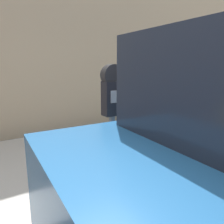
{
  "coord_description": "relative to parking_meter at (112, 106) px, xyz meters",
  "views": [
    {
      "loc": [
        -0.92,
        -1.02,
        1.58
      ],
      "look_at": [
        0.25,
        0.95,
        1.09
      ],
      "focal_mm": 35.0,
      "sensor_mm": 36.0,
      "label": 1
    }
  ],
  "objects": [
    {
      "name": "sidewalk",
      "position": [
        -0.25,
        1.25,
        -1.1
      ],
      "size": [
        24.0,
        2.8,
        0.12
      ],
      "color": "#9E9B96",
      "rests_on": "ground_plane"
    },
    {
      "name": "parking_meter",
      "position": [
        0.0,
        0.0,
        0.0
      ],
      "size": [
        0.23,
        0.14,
        1.47
      ],
      "color": "slate",
      "rests_on": "sidewalk"
    },
    {
      "name": "building_facade",
      "position": [
        -0.25,
        3.2,
        1.35
      ],
      "size": [
        24.0,
        0.3,
        5.02
      ],
      "color": "tan",
      "rests_on": "ground_plane"
    }
  ]
}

